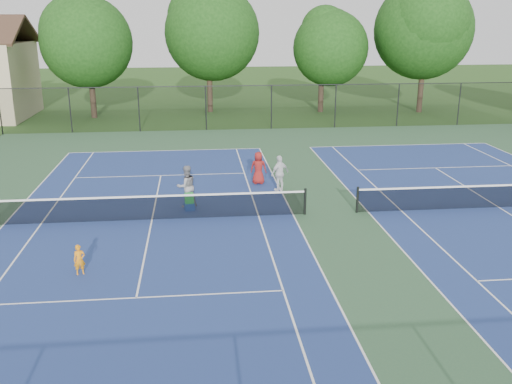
{
  "coord_description": "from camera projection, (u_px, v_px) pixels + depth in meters",
  "views": [
    {
      "loc": [
        -5.21,
        -20.88,
        7.45
      ],
      "look_at": [
        -3.09,
        -1.0,
        1.3
      ],
      "focal_mm": 40.0,
      "sensor_mm": 36.0,
      "label": 1
    }
  ],
  "objects": [
    {
      "name": "ground",
      "position": [
        331.0,
        214.0,
        22.56
      ],
      "size": [
        140.0,
        140.0,
        0.0
      ],
      "primitive_type": "plane",
      "color": "#234716",
      "rests_on": "ground"
    },
    {
      "name": "court_pad",
      "position": [
        331.0,
        213.0,
        22.56
      ],
      "size": [
        36.0,
        36.0,
        0.01
      ],
      "primitive_type": "cube",
      "color": "#2E5237",
      "rests_on": "ground"
    },
    {
      "name": "tennis_court_left",
      "position": [
        152.0,
        218.0,
        21.82
      ],
      "size": [
        12.0,
        23.83,
        1.07
      ],
      "color": "navy",
      "rests_on": "ground"
    },
    {
      "name": "tennis_court_right",
      "position": [
        499.0,
        205.0,
        23.24
      ],
      "size": [
        12.0,
        23.83,
        1.07
      ],
      "color": "navy",
      "rests_on": "ground"
    },
    {
      "name": "perimeter_fence",
      "position": [
        332.0,
        175.0,
        22.09
      ],
      "size": [
        36.08,
        36.08,
        3.02
      ],
      "color": "black",
      "rests_on": "ground"
    },
    {
      "name": "tree_back_a",
      "position": [
        88.0,
        37.0,
        42.28
      ],
      "size": [
        6.8,
        6.8,
        9.15
      ],
      "color": "#2D2116",
      "rests_on": "ground"
    },
    {
      "name": "tree_back_b",
      "position": [
        208.0,
        28.0,
        44.93
      ],
      "size": [
        7.6,
        7.6,
        10.03
      ],
      "color": "#2D2116",
      "rests_on": "ground"
    },
    {
      "name": "tree_back_c",
      "position": [
        323.0,
        43.0,
        45.21
      ],
      "size": [
        6.0,
        6.0,
        8.4
      ],
      "color": "#2D2116",
      "rests_on": "ground"
    },
    {
      "name": "tree_back_d",
      "position": [
        426.0,
        25.0,
        44.68
      ],
      "size": [
        7.8,
        7.8,
        10.37
      ],
      "color": "#2D2116",
      "rests_on": "ground"
    },
    {
      "name": "child_player",
      "position": [
        79.0,
        260.0,
        17.1
      ],
      "size": [
        0.4,
        0.32,
        0.95
      ],
      "primitive_type": "imported",
      "rotation": [
        0.0,
        0.0,
        0.3
      ],
      "color": "orange",
      "rests_on": "ground"
    },
    {
      "name": "instructor",
      "position": [
        186.0,
        186.0,
        23.16
      ],
      "size": [
        1.03,
        0.94,
        1.73
      ],
      "primitive_type": "imported",
      "rotation": [
        0.0,
        0.0,
        3.55
      ],
      "color": "gray",
      "rests_on": "ground"
    },
    {
      "name": "bystander_a",
      "position": [
        280.0,
        173.0,
        25.29
      ],
      "size": [
        1.01,
        0.85,
        1.62
      ],
      "primitive_type": "imported",
      "rotation": [
        0.0,
        0.0,
        3.71
      ],
      "color": "white",
      "rests_on": "ground"
    },
    {
      "name": "bystander_c",
      "position": [
        258.0,
        168.0,
        26.37
      ],
      "size": [
        0.81,
        0.59,
        1.52
      ],
      "primitive_type": "imported",
      "rotation": [
        0.0,
        0.0,
        2.99
      ],
      "color": "maroon",
      "rests_on": "ground"
    },
    {
      "name": "ball_crate",
      "position": [
        189.0,
        207.0,
        22.89
      ],
      "size": [
        0.44,
        0.37,
        0.31
      ],
      "primitive_type": "cube",
      "rotation": [
        0.0,
        0.0,
        0.2
      ],
      "color": "navy",
      "rests_on": "ground"
    },
    {
      "name": "ball_hopper",
      "position": [
        189.0,
        198.0,
        22.79
      ],
      "size": [
        0.37,
        0.32,
        0.4
      ],
      "primitive_type": "cube",
      "rotation": [
        0.0,
        0.0,
        0.13
      ],
      "color": "green",
      "rests_on": "ball_crate"
    }
  ]
}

